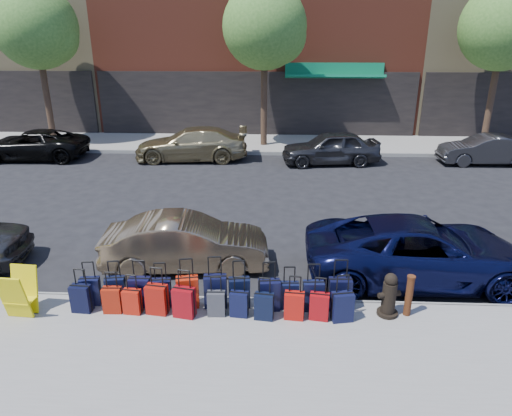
# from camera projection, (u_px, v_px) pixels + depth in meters

# --- Properties ---
(ground) EXTENTS (120.00, 120.00, 0.00)m
(ground) POSITION_uv_depth(u_px,v_px,m) (236.00, 221.00, 13.52)
(ground) COLOR black
(ground) RESTS_ON ground
(sidewalk_near) EXTENTS (60.00, 4.00, 0.15)m
(sidewalk_near) POSITION_uv_depth(u_px,v_px,m) (201.00, 368.00, 7.43)
(sidewalk_near) COLOR gray
(sidewalk_near) RESTS_ON ground
(sidewalk_far) EXTENTS (60.00, 4.00, 0.15)m
(sidewalk_far) POSITION_uv_depth(u_px,v_px,m) (254.00, 143.00, 22.83)
(sidewalk_far) COLOR gray
(sidewalk_far) RESTS_ON ground
(curb_near) EXTENTS (60.00, 0.08, 0.15)m
(curb_near) POSITION_uv_depth(u_px,v_px,m) (217.00, 301.00, 9.31)
(curb_near) COLOR gray
(curb_near) RESTS_ON ground
(curb_far) EXTENTS (60.00, 0.08, 0.15)m
(curb_far) POSITION_uv_depth(u_px,v_px,m) (252.00, 153.00, 20.95)
(curb_far) COLOR gray
(curb_far) RESTS_ON ground
(tree_left) EXTENTS (3.80, 3.80, 7.27)m
(tree_left) POSITION_uv_depth(u_px,v_px,m) (39.00, 29.00, 20.92)
(tree_left) COLOR black
(tree_left) RESTS_ON sidewalk_far
(tree_center) EXTENTS (3.80, 3.80, 7.27)m
(tree_center) POSITION_uv_depth(u_px,v_px,m) (268.00, 29.00, 20.44)
(tree_center) COLOR black
(tree_center) RESTS_ON sidewalk_far
(tree_right) EXTENTS (3.80, 3.80, 7.27)m
(tree_right) POSITION_uv_depth(u_px,v_px,m) (507.00, 29.00, 19.97)
(tree_right) COLOR black
(tree_right) RESTS_ON sidewalk_far
(suitcase_front_0) EXTENTS (0.40, 0.26, 0.91)m
(suitcase_front_0) POSITION_uv_depth(u_px,v_px,m) (91.00, 291.00, 8.98)
(suitcase_front_0) COLOR black
(suitcase_front_0) RESTS_ON sidewalk_near
(suitcase_front_1) EXTENTS (0.41, 0.26, 0.91)m
(suitcase_front_1) POSITION_uv_depth(u_px,v_px,m) (116.00, 290.00, 9.00)
(suitcase_front_1) COLOR black
(suitcase_front_1) RESTS_ON sidewalk_near
(suitcase_front_2) EXTENTS (0.40, 0.23, 0.97)m
(suitcase_front_2) POSITION_uv_depth(u_px,v_px,m) (140.00, 292.00, 8.92)
(suitcase_front_2) COLOR black
(suitcase_front_2) RESTS_ON sidewalk_near
(suitcase_front_3) EXTENTS (0.40, 0.25, 0.92)m
(suitcase_front_3) POSITION_uv_depth(u_px,v_px,m) (161.00, 293.00, 8.92)
(suitcase_front_3) COLOR black
(suitcase_front_3) RESTS_ON sidewalk_near
(suitcase_front_4) EXTENTS (0.46, 0.31, 1.02)m
(suitcase_front_4) POSITION_uv_depth(u_px,v_px,m) (188.00, 292.00, 8.88)
(suitcase_front_4) COLOR #AF200B
(suitcase_front_4) RESTS_ON sidewalk_near
(suitcase_front_5) EXTENTS (0.46, 0.29, 1.05)m
(suitcase_front_5) POSITION_uv_depth(u_px,v_px,m) (215.00, 291.00, 8.89)
(suitcase_front_5) COLOR black
(suitcase_front_5) RESTS_ON sidewalk_near
(suitcase_front_6) EXTENTS (0.43, 0.28, 0.97)m
(suitcase_front_6) POSITION_uv_depth(u_px,v_px,m) (239.00, 292.00, 8.90)
(suitcase_front_6) COLOR black
(suitcase_front_6) RESTS_ON sidewalk_near
(suitcase_front_7) EXTENTS (0.44, 0.28, 1.00)m
(suitcase_front_7) POSITION_uv_depth(u_px,v_px,m) (269.00, 295.00, 8.79)
(suitcase_front_7) COLOR black
(suitcase_front_7) RESTS_ON sidewalk_near
(suitcase_front_8) EXTENTS (0.37, 0.22, 0.88)m
(suitcase_front_8) POSITION_uv_depth(u_px,v_px,m) (289.00, 295.00, 8.85)
(suitcase_front_8) COLOR black
(suitcase_front_8) RESTS_ON sidewalk_near
(suitcase_front_9) EXTENTS (0.41, 0.24, 0.96)m
(suitcase_front_9) POSITION_uv_depth(u_px,v_px,m) (313.00, 296.00, 8.79)
(suitcase_front_9) COLOR black
(suitcase_front_9) RESTS_ON sidewalk_near
(suitcase_front_10) EXTENTS (0.44, 0.25, 1.04)m
(suitcase_front_10) POSITION_uv_depth(u_px,v_px,m) (340.00, 294.00, 8.80)
(suitcase_front_10) COLOR black
(suitcase_front_10) RESTS_ON sidewalk_near
(suitcase_back_0) EXTENTS (0.39, 0.24, 0.89)m
(suitcase_back_0) POSITION_uv_depth(u_px,v_px,m) (81.00, 298.00, 8.75)
(suitcase_back_0) COLOR black
(suitcase_back_0) RESTS_ON sidewalk_near
(suitcase_back_1) EXTENTS (0.36, 0.22, 0.84)m
(suitcase_back_1) POSITION_uv_depth(u_px,v_px,m) (113.00, 300.00, 8.72)
(suitcase_back_1) COLOR #9D1C0A
(suitcase_back_1) RESTS_ON sidewalk_near
(suitcase_back_2) EXTENTS (0.35, 0.22, 0.80)m
(suitcase_back_2) POSITION_uv_depth(u_px,v_px,m) (132.00, 301.00, 8.69)
(suitcase_back_2) COLOR #B41A0B
(suitcase_back_2) RESTS_ON sidewalk_near
(suitcase_back_3) EXTENTS (0.43, 0.28, 0.95)m
(suitcase_back_3) POSITION_uv_depth(u_px,v_px,m) (157.00, 299.00, 8.68)
(suitcase_back_3) COLOR #9B120A
(suitcase_back_3) RESTS_ON sidewalk_near
(suitcase_back_4) EXTENTS (0.44, 0.30, 0.95)m
(suitcase_back_4) POSITION_uv_depth(u_px,v_px,m) (184.00, 302.00, 8.58)
(suitcase_back_4) COLOR maroon
(suitcase_back_4) RESTS_ON sidewalk_near
(suitcase_back_5) EXTENTS (0.34, 0.21, 0.80)m
(suitcase_back_5) POSITION_uv_depth(u_px,v_px,m) (216.00, 303.00, 8.63)
(suitcase_back_5) COLOR #38393D
(suitcase_back_5) RESTS_ON sidewalk_near
(suitcase_back_6) EXTENTS (0.36, 0.23, 0.81)m
(suitcase_back_6) POSITION_uv_depth(u_px,v_px,m) (239.00, 304.00, 8.61)
(suitcase_back_6) COLOR black
(suitcase_back_6) RESTS_ON sidewalk_near
(suitcase_back_7) EXTENTS (0.37, 0.25, 0.84)m
(suitcase_back_7) POSITION_uv_depth(u_px,v_px,m) (264.00, 306.00, 8.51)
(suitcase_back_7) COLOR black
(suitcase_back_7) RESTS_ON sidewalk_near
(suitcase_back_8) EXTENTS (0.38, 0.25, 0.87)m
(suitcase_back_8) POSITION_uv_depth(u_px,v_px,m) (294.00, 305.00, 8.52)
(suitcase_back_8) COLOR #B4120B
(suitcase_back_8) RESTS_ON sidewalk_near
(suitcase_back_9) EXTENTS (0.38, 0.26, 0.85)m
(suitcase_back_9) POSITION_uv_depth(u_px,v_px,m) (319.00, 306.00, 8.51)
(suitcase_back_9) COLOR #9A090E
(suitcase_back_9) RESTS_ON sidewalk_near
(suitcase_back_10) EXTENTS (0.42, 0.29, 0.92)m
(suitcase_back_10) POSITION_uv_depth(u_px,v_px,m) (342.00, 307.00, 8.45)
(suitcase_back_10) COLOR black
(suitcase_back_10) RESTS_ON sidewalk_near
(fire_hydrant) EXTENTS (0.45, 0.40, 0.88)m
(fire_hydrant) POSITION_uv_depth(u_px,v_px,m) (389.00, 296.00, 8.59)
(fire_hydrant) COLOR black
(fire_hydrant) RESTS_ON sidewalk_near
(bollard) EXTENTS (0.15, 0.15, 0.83)m
(bollard) POSITION_uv_depth(u_px,v_px,m) (409.00, 295.00, 8.57)
(bollard) COLOR #38190C
(bollard) RESTS_ON sidewalk_near
(display_rack) EXTENTS (0.56, 0.61, 0.93)m
(display_rack) POSITION_uv_depth(u_px,v_px,m) (19.00, 294.00, 8.56)
(display_rack) COLOR yellow
(display_rack) RESTS_ON sidewalk_near
(car_near_1) EXTENTS (3.93, 1.68, 1.26)m
(car_near_1) POSITION_uv_depth(u_px,v_px,m) (186.00, 243.00, 10.60)
(car_near_1) COLOR #8E7757
(car_near_1) RESTS_ON ground
(car_near_2) EXTENTS (5.04, 2.42, 1.39)m
(car_near_2) POSITION_uv_depth(u_px,v_px,m) (419.00, 250.00, 10.09)
(car_near_2) COLOR #0C0F36
(car_near_2) RESTS_ON ground
(car_far_0) EXTENTS (4.70, 2.31, 1.28)m
(car_far_0) POSITION_uv_depth(u_px,v_px,m) (33.00, 145.00, 20.06)
(car_far_0) COLOR black
(car_far_0) RESTS_ON ground
(car_far_1) EXTENTS (4.99, 2.31, 1.41)m
(car_far_1) POSITION_uv_depth(u_px,v_px,m) (191.00, 144.00, 19.90)
(car_far_1) COLOR #918359
(car_far_1) RESTS_ON ground
(car_far_2) EXTENTS (4.27, 2.14, 1.39)m
(car_far_2) POSITION_uv_depth(u_px,v_px,m) (331.00, 148.00, 19.29)
(car_far_2) COLOR #2F2F31
(car_far_2) RESTS_ON ground
(car_far_3) EXTENTS (3.80, 1.36, 1.25)m
(car_far_3) POSITION_uv_depth(u_px,v_px,m) (486.00, 150.00, 19.25)
(car_far_3) COLOR #303032
(car_far_3) RESTS_ON ground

